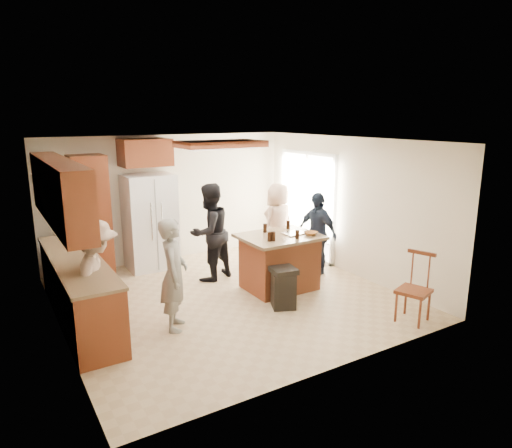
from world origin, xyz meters
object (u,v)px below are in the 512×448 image
person_front_left (174,274)px  person_counter (97,278)px  spindle_chair (414,291)px  trash_bin (283,287)px  person_side_right (317,233)px  refrigerator (150,222)px  kitchen_island (279,261)px  person_behind_right (278,224)px  person_behind_left (210,232)px

person_front_left → person_counter: person_counter is taller
spindle_chair → trash_bin: bearing=134.4°
person_side_right → spindle_chair: size_ratio=1.53×
person_front_left → refrigerator: refrigerator is taller
person_counter → refrigerator: size_ratio=0.87×
person_side_right → kitchen_island: person_side_right is taller
trash_bin → spindle_chair: bearing=-45.6°
person_front_left → spindle_chair: bearing=-91.0°
refrigerator → person_counter: bearing=-122.8°
person_behind_right → refrigerator: (-2.24, 1.00, 0.10)m
person_side_right → person_counter: (-4.00, -0.44, 0.02)m
person_behind_left → trash_bin: size_ratio=2.74×
person_counter → trash_bin: 2.68m
person_counter → refrigerator: (1.50, 2.32, 0.12)m
person_behind_left → kitchen_island: bearing=109.1°
person_behind_left → person_side_right: (1.82, -0.71, -0.10)m
kitchen_island → person_behind_right: bearing=57.1°
person_behind_right → refrigerator: 2.46m
person_front_left → trash_bin: 1.74m
person_behind_right → refrigerator: bearing=-41.6°
person_behind_left → refrigerator: size_ratio=0.96×
person_counter → person_side_right: bearing=-60.2°
person_behind_left → person_behind_right: 1.57m
person_behind_left → person_behind_right: (1.56, 0.17, -0.07)m
refrigerator → spindle_chair: (2.40, -4.22, -0.45)m
person_behind_left → person_behind_right: bearing=167.0°
person_counter → trash_bin: size_ratio=2.49×
person_side_right → kitchen_island: bearing=-83.1°
person_front_left → trash_bin: person_front_left is taller
person_behind_left → refrigerator: (-0.68, 1.17, 0.04)m
person_behind_right → trash_bin: (-1.16, -1.87, -0.48)m
person_behind_left → spindle_chair: bearing=100.3°
person_side_right → kitchen_island: (-1.03, -0.30, -0.29)m
person_front_left → person_counter: size_ratio=0.99×
person_behind_left → trash_bin: 1.83m
person_behind_left → person_counter: person_behind_left is taller
person_behind_right → kitchen_island: (-0.76, -1.18, -0.32)m
spindle_chair → person_behind_left: bearing=119.5°
person_front_left → refrigerator: (0.58, 2.68, 0.12)m
person_behind_right → refrigerator: size_ratio=0.88×
trash_bin → spindle_chair: spindle_chair is taller
person_front_left → person_side_right: size_ratio=1.02×
person_behind_right → person_side_right: bearing=89.1°
person_front_left → person_counter: (-0.92, 0.36, 0.01)m
person_front_left → person_behind_left: person_behind_left is taller
person_counter → kitchen_island: size_ratio=1.22×
person_front_left → person_behind_left: size_ratio=0.90×
person_front_left → kitchen_island: person_front_left is taller
person_counter → person_behind_right: bearing=-47.0°
spindle_chair → refrigerator: bearing=119.7°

